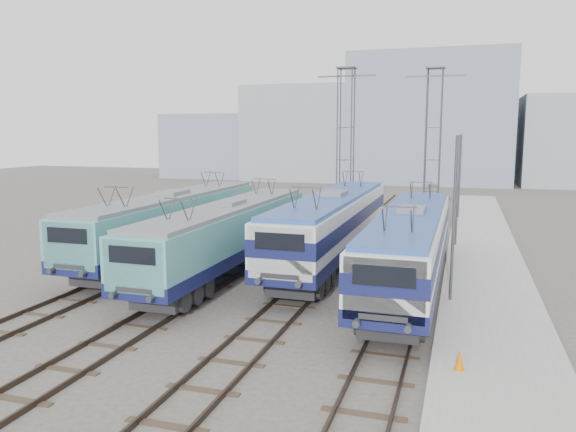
# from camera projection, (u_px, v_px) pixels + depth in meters

# --- Properties ---
(ground) EXTENTS (160.00, 160.00, 0.00)m
(ground) POSITION_uv_depth(u_px,v_px,m) (238.00, 302.00, 23.79)
(ground) COLOR #514C47
(platform) EXTENTS (4.00, 70.00, 0.30)m
(platform) POSITION_uv_depth(u_px,v_px,m) (486.00, 272.00, 28.29)
(platform) COLOR #9E9E99
(platform) RESTS_ON ground
(locomotive_far_left) EXTENTS (2.83, 17.88, 3.37)m
(locomotive_far_left) POSITION_uv_depth(u_px,v_px,m) (171.00, 220.00, 31.67)
(locomotive_far_left) COLOR #141849
(locomotive_far_left) RESTS_ON ground
(locomotive_center_left) EXTENTS (2.74, 17.32, 3.26)m
(locomotive_center_left) POSITION_uv_depth(u_px,v_px,m) (228.00, 232.00, 28.04)
(locomotive_center_left) COLOR #141849
(locomotive_center_left) RESTS_ON ground
(locomotive_center_right) EXTENTS (2.92, 18.46, 3.47)m
(locomotive_center_right) POSITION_uv_depth(u_px,v_px,m) (332.00, 222.00, 30.22)
(locomotive_center_right) COLOR #141849
(locomotive_center_right) RESTS_ON ground
(locomotive_far_right) EXTENTS (2.79, 17.60, 3.31)m
(locomotive_far_right) POSITION_uv_depth(u_px,v_px,m) (410.00, 242.00, 25.13)
(locomotive_far_right) COLOR #141849
(locomotive_far_right) RESTS_ON ground
(catenary_tower_west) EXTENTS (4.50, 1.20, 12.00)m
(catenary_tower_west) POSITION_uv_depth(u_px,v_px,m) (346.00, 139.00, 43.57)
(catenary_tower_west) COLOR #3F4247
(catenary_tower_west) RESTS_ON ground
(catenary_tower_east) EXTENTS (4.50, 1.20, 12.00)m
(catenary_tower_east) POSITION_uv_depth(u_px,v_px,m) (433.00, 139.00, 43.53)
(catenary_tower_east) COLOR #3F4247
(catenary_tower_east) RESTS_ON ground
(mast_front) EXTENTS (0.12, 0.12, 7.00)m
(mast_front) POSITION_uv_depth(u_px,v_px,m) (453.00, 223.00, 22.61)
(mast_front) COLOR #3F4247
(mast_front) RESTS_ON ground
(mast_mid) EXTENTS (0.12, 0.12, 7.00)m
(mast_mid) POSITION_uv_depth(u_px,v_px,m) (458.00, 193.00, 33.93)
(mast_mid) COLOR #3F4247
(mast_mid) RESTS_ON ground
(mast_rear) EXTENTS (0.12, 0.12, 7.00)m
(mast_rear) POSITION_uv_depth(u_px,v_px,m) (460.00, 178.00, 45.26)
(mast_rear) COLOR #3F4247
(mast_rear) RESTS_ON ground
(safety_cone) EXTENTS (0.29, 0.29, 0.60)m
(safety_cone) POSITION_uv_depth(u_px,v_px,m) (460.00, 360.00, 16.18)
(safety_cone) COLOR #DC6C00
(safety_cone) RESTS_ON platform
(building_west) EXTENTS (18.00, 12.00, 14.00)m
(building_west) POSITION_uv_depth(u_px,v_px,m) (308.00, 134.00, 85.42)
(building_west) COLOR #8B949D
(building_west) RESTS_ON ground
(building_center) EXTENTS (22.00, 14.00, 18.00)m
(building_center) POSITION_uv_depth(u_px,v_px,m) (430.00, 119.00, 79.79)
(building_center) COLOR gray
(building_center) RESTS_ON ground
(building_far_west) EXTENTS (14.00, 10.00, 10.00)m
(building_far_west) POSITION_uv_depth(u_px,v_px,m) (213.00, 146.00, 90.46)
(building_far_west) COLOR gray
(building_far_west) RESTS_ON ground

